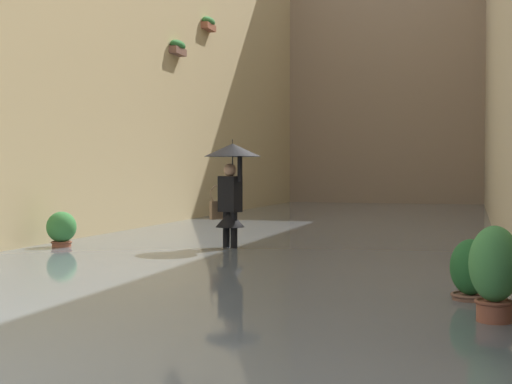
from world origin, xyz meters
TOP-DOWN VIEW (x-y plane):
  - ground_plane at (0.00, -13.00)m, footprint 65.00×65.00m
  - flood_water at (0.00, -13.00)m, footprint 8.57×32.00m
  - building_facade_right at (4.78, -13.00)m, footprint 2.04×30.00m
  - building_facade_far at (0.00, -26.90)m, footprint 11.37×1.80m
  - person_wading at (0.49, -8.44)m, footprint 0.97×0.97m
  - potted_plant_near_left at (-3.43, -4.50)m, footprint 0.41×0.41m
  - potted_plant_mid_left at (-3.63, -3.46)m, footprint 0.44×0.44m
  - potted_plant_far_right at (3.36, -7.75)m, footprint 0.51×0.51m

SIDE VIEW (x-z plane):
  - ground_plane at x=0.00m, z-range 0.00..0.00m
  - flood_water at x=0.00m, z-range 0.00..0.20m
  - potted_plant_near_left at x=-3.43m, z-range 0.02..0.83m
  - potted_plant_far_right at x=3.36m, z-range 0.06..0.87m
  - potted_plant_mid_left at x=-3.63m, z-range 0.07..1.11m
  - person_wading at x=0.49m, z-range 0.39..2.43m
  - building_facade_right at x=4.78m, z-range 0.00..10.87m
  - building_facade_far at x=0.00m, z-range 0.00..13.22m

